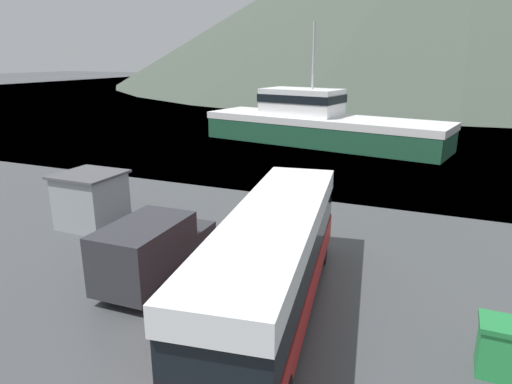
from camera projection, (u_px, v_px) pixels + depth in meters
water_surface at (441, 85)px, 130.88m from camera, size 240.00×240.00×0.00m
tour_bus at (273, 258)px, 14.17m from camera, size 4.31×11.95×3.39m
delivery_van at (153, 249)px, 16.33m from camera, size 2.31×5.31×2.43m
fishing_boat at (319, 123)px, 42.65m from camera, size 23.61×10.00×10.90m
storage_bin at (502, 348)px, 11.65m from camera, size 1.24×1.06×1.48m
dock_kiosk at (91, 199)px, 21.86m from camera, size 2.86×2.77×2.63m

